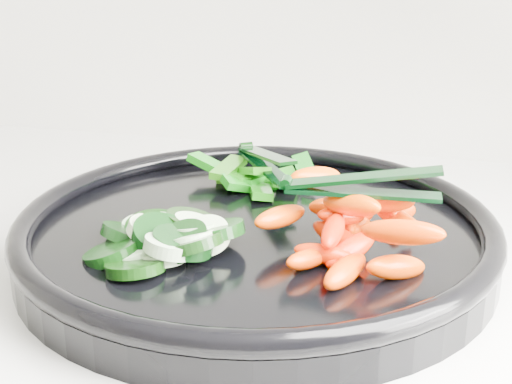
# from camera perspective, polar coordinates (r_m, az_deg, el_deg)

# --- Properties ---
(veggie_tray) EXTENTS (0.46, 0.46, 0.04)m
(veggie_tray) POSITION_cam_1_polar(r_m,az_deg,el_deg) (0.56, -0.00, -3.33)
(veggie_tray) COLOR black
(veggie_tray) RESTS_ON counter
(cucumber_pile) EXTENTS (0.12, 0.12, 0.04)m
(cucumber_pile) POSITION_cam_1_polar(r_m,az_deg,el_deg) (0.52, -7.18, -3.56)
(cucumber_pile) COLOR black
(cucumber_pile) RESTS_ON veggie_tray
(carrot_pile) EXTENTS (0.14, 0.16, 0.06)m
(carrot_pile) POSITION_cam_1_polar(r_m,az_deg,el_deg) (0.52, 7.74, -2.74)
(carrot_pile) COLOR #F03200
(carrot_pile) RESTS_ON veggie_tray
(pepper_pile) EXTENTS (0.13, 0.09, 0.04)m
(pepper_pile) POSITION_cam_1_polar(r_m,az_deg,el_deg) (0.65, -0.06, 1.22)
(pepper_pile) COLOR #096509
(pepper_pile) RESTS_ON veggie_tray
(tong_carrot) EXTENTS (0.11, 0.02, 0.02)m
(tong_carrot) POSITION_cam_1_polar(r_m,az_deg,el_deg) (0.51, 8.12, 0.55)
(tong_carrot) COLOR black
(tong_carrot) RESTS_ON carrot_pile
(tong_pepper) EXTENTS (0.08, 0.10, 0.02)m
(tong_pepper) POSITION_cam_1_polar(r_m,az_deg,el_deg) (0.64, 0.67, 2.56)
(tong_pepper) COLOR black
(tong_pepper) RESTS_ON pepper_pile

